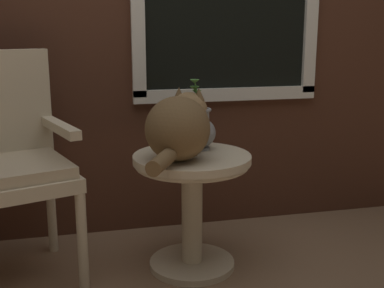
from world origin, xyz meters
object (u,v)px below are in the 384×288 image
cat (179,126)px  pewter_vase_with_ivy (201,129)px  wicker_side_table (192,190)px  wicker_chair (3,155)px

cat → pewter_vase_with_ivy: size_ratio=1.73×
cat → pewter_vase_with_ivy: (0.13, 0.15, -0.05)m
cat → pewter_vase_with_ivy: pewter_vase_with_ivy is taller
cat → pewter_vase_with_ivy: 0.20m
pewter_vase_with_ivy → cat: bearing=-132.4°
cat → wicker_side_table: bearing=39.4°
wicker_side_table → wicker_chair: wicker_chair is taller
wicker_side_table → wicker_chair: size_ratio=0.54×
wicker_side_table → wicker_chair: 0.84m
wicker_side_table → wicker_chair: bearing=172.1°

